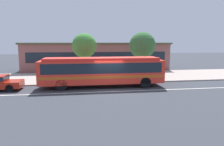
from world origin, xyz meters
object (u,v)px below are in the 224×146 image
transit_bus (102,70)px  street_tree_near_stop (84,46)px  bus_stop_sign (136,66)px  pedestrian_standing_by_tree (111,70)px  pedestrian_walking_along_curb (101,72)px  pedestrian_waiting_near_sign (123,71)px  street_tree_mid_block (142,45)px

transit_bus → street_tree_near_stop: street_tree_near_stop is taller
bus_stop_sign → street_tree_near_stop: size_ratio=0.48×
pedestrian_standing_by_tree → bus_stop_sign: bearing=-34.1°
pedestrian_walking_along_curb → pedestrian_standing_by_tree: size_ratio=1.01×
pedestrian_waiting_near_sign → bus_stop_sign: (1.17, -0.99, 0.56)m
pedestrian_walking_along_curb → pedestrian_waiting_near_sign: bearing=18.7°
transit_bus → pedestrian_standing_by_tree: 3.68m
bus_stop_sign → street_tree_near_stop: bearing=161.1°
pedestrian_waiting_near_sign → pedestrian_standing_by_tree: bearing=152.9°
pedestrian_walking_along_curb → street_tree_mid_block: bearing=27.3°
pedestrian_standing_by_tree → bus_stop_sign: bus_stop_sign is taller
pedestrian_standing_by_tree → street_tree_near_stop: (-2.85, 0.18, 2.62)m
pedestrian_waiting_near_sign → street_tree_mid_block: bearing=34.4°
transit_bus → bus_stop_sign: size_ratio=4.76×
pedestrian_standing_by_tree → street_tree_mid_block: 4.79m
street_tree_mid_block → pedestrian_standing_by_tree: bearing=-163.2°
pedestrian_waiting_near_sign → bus_stop_sign: 1.63m
bus_stop_sign → pedestrian_walking_along_curb: bearing=177.8°
pedestrian_waiting_near_sign → pedestrian_walking_along_curb: 2.64m
street_tree_near_stop → bus_stop_sign: bearing=-18.9°
transit_bus → bus_stop_sign: 4.13m
pedestrian_standing_by_tree → street_tree_near_stop: bearing=176.4°
pedestrian_walking_along_curb → street_tree_near_stop: street_tree_near_stop is taller
transit_bus → street_tree_near_stop: size_ratio=2.27×
bus_stop_sign → street_tree_mid_block: (1.43, 2.76, 2.11)m
pedestrian_walking_along_curb → bus_stop_sign: bus_stop_sign is taller
pedestrian_waiting_near_sign → pedestrian_walking_along_curb: pedestrian_walking_along_curb is taller
street_tree_near_stop → street_tree_mid_block: size_ratio=0.95×
pedestrian_walking_along_curb → bus_stop_sign: bearing=-2.2°
pedestrian_walking_along_curb → pedestrian_standing_by_tree: pedestrian_walking_along_curb is taller
pedestrian_walking_along_curb → street_tree_near_stop: (-1.57, 1.65, 2.60)m
pedestrian_waiting_near_sign → street_tree_mid_block: size_ratio=0.32×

